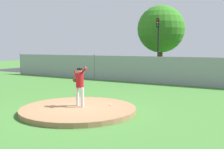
{
  "coord_description": "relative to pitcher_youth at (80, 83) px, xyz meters",
  "views": [
    {
      "loc": [
        6.71,
        -8.68,
        2.61
      ],
      "look_at": [
        0.25,
        2.3,
        1.36
      ],
      "focal_mm": 43.36,
      "sensor_mm": 36.0,
      "label": 1
    }
  ],
  "objects": [
    {
      "name": "ground_plane",
      "position": [
        0.07,
        5.81,
        -1.18
      ],
      "size": [
        80.0,
        80.0,
        0.0
      ],
      "primitive_type": "plane",
      "color": "#427A33"
    },
    {
      "name": "asphalt_strip",
      "position": [
        0.07,
        14.31,
        -1.18
      ],
      "size": [
        44.0,
        7.0,
        0.01
      ],
      "primitive_type": "cube",
      "color": "#2B2B2D",
      "rests_on": "ground_plane"
    },
    {
      "name": "baseball",
      "position": [
        1.02,
        0.77,
        -0.95
      ],
      "size": [
        0.07,
        0.07,
        0.07
      ],
      "primitive_type": "sphere",
      "color": "white",
      "rests_on": "pitchers_mound"
    },
    {
      "name": "tree_leaning_west",
      "position": [
        -4.56,
        21.73,
        3.64
      ],
      "size": [
        5.54,
        5.54,
        7.6
      ],
      "color": "#4C331E",
      "rests_on": "ground_plane"
    },
    {
      "name": "pitchers_mound",
      "position": [
        0.07,
        -0.19,
        -1.08
      ],
      "size": [
        4.72,
        4.72,
        0.19
      ],
      "primitive_type": "cylinder",
      "color": "#99704C",
      "rests_on": "ground_plane"
    },
    {
      "name": "parked_car_red",
      "position": [
        -2.34,
        14.55,
        -0.36
      ],
      "size": [
        1.9,
        4.18,
        1.75
      ],
      "color": "#A81919",
      "rests_on": "ground_plane"
    },
    {
      "name": "chainlink_fence",
      "position": [
        0.07,
        9.81,
        -0.19
      ],
      "size": [
        29.99,
        0.07,
        2.09
      ],
      "color": "gray",
      "rests_on": "ground_plane"
    },
    {
      "name": "pitcher_youth",
      "position": [
        0.0,
        0.0,
        0.0
      ],
      "size": [
        0.82,
        0.32,
        1.66
      ],
      "color": "silver",
      "rests_on": "pitchers_mound"
    },
    {
      "name": "traffic_light_near",
      "position": [
        -3.51,
        18.07,
        2.63
      ],
      "size": [
        0.28,
        0.46,
        5.66
      ],
      "color": "black",
      "rests_on": "ground_plane"
    },
    {
      "name": "traffic_cone_orange",
      "position": [
        -9.18,
        15.71,
        -0.92
      ],
      "size": [
        0.4,
        0.4,
        0.55
      ],
      "color": "orange",
      "rests_on": "asphalt_strip"
    }
  ]
}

